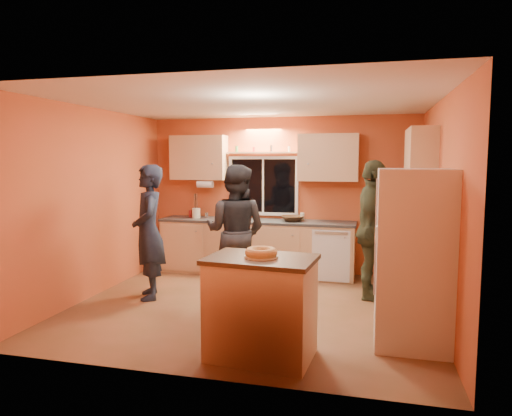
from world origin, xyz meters
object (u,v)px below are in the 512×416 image
(island, at_px, (261,307))
(person_left, at_px, (149,232))
(person_center, at_px, (236,231))
(refrigerator, at_px, (413,258))
(person_right, at_px, (372,230))

(island, distance_m, person_left, 2.46)
(person_left, height_order, person_center, person_left)
(person_left, distance_m, person_center, 1.18)
(refrigerator, distance_m, person_center, 2.50)
(person_center, bearing_deg, refrigerator, 156.81)
(person_left, bearing_deg, island, 24.04)
(person_left, distance_m, person_right, 3.03)
(island, xyz_separation_m, person_left, (-1.92, 1.49, 0.42))
(island, xyz_separation_m, person_center, (-0.79, 1.82, 0.42))
(refrigerator, distance_m, person_right, 1.59)
(person_right, bearing_deg, person_center, 106.48)
(island, distance_m, person_center, 2.02)
(island, height_order, person_left, person_left)
(island, relative_size, person_left, 0.58)
(island, height_order, person_center, person_center)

